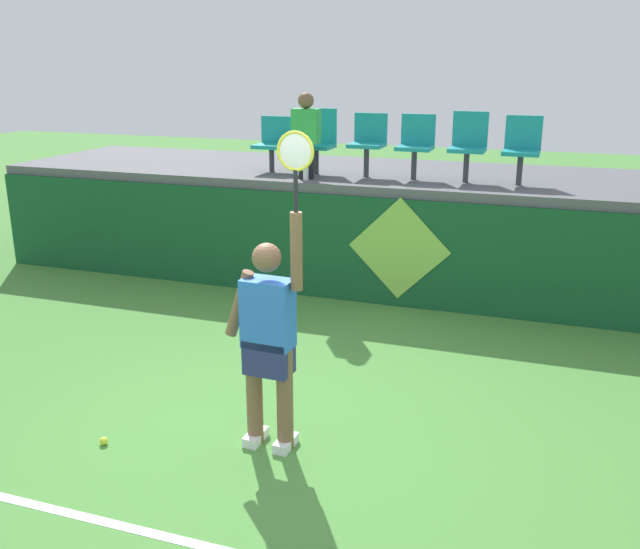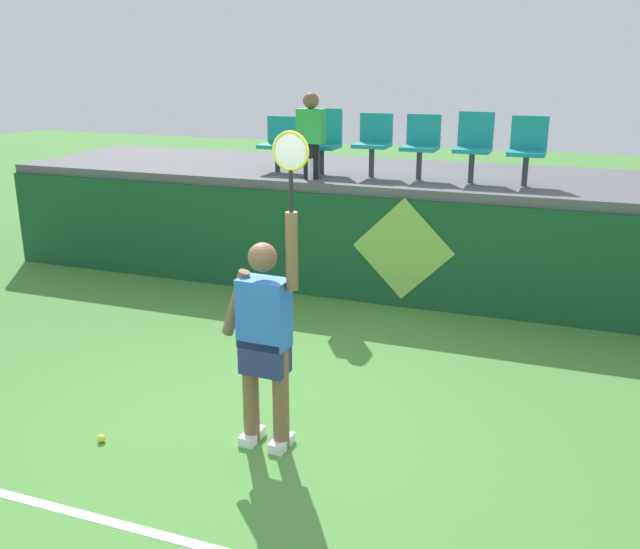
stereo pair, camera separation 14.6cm
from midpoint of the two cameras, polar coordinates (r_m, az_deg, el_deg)
name	(u,v)px [view 1 (the left image)]	position (r m, az deg, el deg)	size (l,w,h in m)	color
ground_plane	(265,431)	(6.00, -5.23, -12.52)	(40.00, 40.00, 0.00)	#478438
court_back_wall	(374,250)	(8.79, 3.93, 2.03)	(11.10, 0.20, 1.35)	#144C28
spectator_platform	(398,176)	(9.82, 5.96, 7.96)	(11.10, 2.59, 0.12)	#56565B
court_baseline_stripe	(174,539)	(4.93, -12.63, -20.22)	(9.99, 0.08, 0.01)	white
tennis_player	(269,336)	(5.38, -4.93, -4.98)	(0.75, 0.28, 2.49)	white
tennis_ball	(104,441)	(6.04, -17.85, -12.75)	(0.07, 0.07, 0.07)	#D1E533
water_bottle	(306,169)	(9.06, -1.63, 8.54)	(0.07, 0.07, 0.27)	white
stadium_chair_0	(273,141)	(9.80, -4.24, 10.75)	(0.44, 0.42, 0.74)	#38383D
stadium_chair_1	(318,139)	(9.57, -0.59, 10.95)	(0.44, 0.42, 0.86)	#38383D
stadium_chair_2	(368,140)	(9.35, 3.48, 10.82)	(0.44, 0.42, 0.81)	#38383D
stadium_chair_3	(416,143)	(9.20, 7.35, 10.58)	(0.44, 0.42, 0.81)	#38383D
stadium_chair_4	(468,143)	(9.09, 11.51, 10.43)	(0.44, 0.42, 0.86)	#38383D
stadium_chair_5	(522,146)	(9.03, 15.63, 10.00)	(0.44, 0.42, 0.83)	#38383D
spectator_0	(306,134)	(9.12, -1.61, 11.35)	(0.34, 0.20, 1.09)	black
wall_signage_mount	(397,306)	(8.82, 5.81, -2.57)	(1.27, 0.01, 1.38)	#144C28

